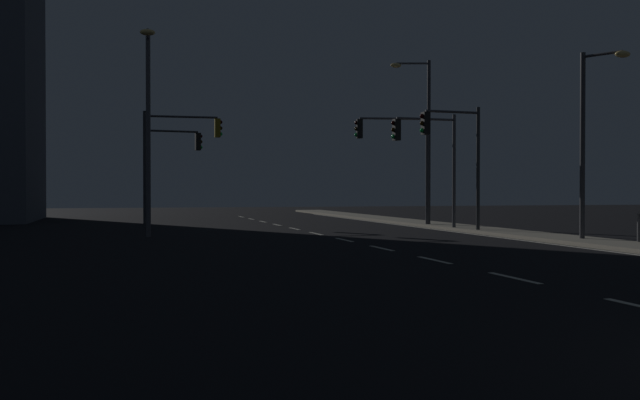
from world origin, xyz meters
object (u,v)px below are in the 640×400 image
(traffic_light_far_left, at_px, (170,156))
(street_lamp_mid_block, at_px, (590,125))
(traffic_light_near_left, at_px, (396,147))
(street_lamp_corner, at_px, (423,127))
(street_lamp_across_street, at_px, (148,116))
(traffic_light_overhead_east, at_px, (427,148))
(traffic_light_mid_left, at_px, (178,146))
(traffic_light_near_right, at_px, (454,144))

(traffic_light_far_left, bearing_deg, street_lamp_mid_block, -52.76)
(traffic_light_near_left, xyz_separation_m, street_lamp_corner, (1.44, 0.00, 1.01))
(street_lamp_mid_block, xyz_separation_m, street_lamp_across_street, (-14.83, 6.97, 0.61))
(traffic_light_far_left, xyz_separation_m, street_lamp_across_street, (-1.49, -10.57, 1.06))
(traffic_light_far_left, xyz_separation_m, traffic_light_overhead_east, (10.81, -9.26, 0.08))
(traffic_light_near_left, relative_size, street_lamp_across_street, 0.70)
(traffic_light_mid_left, bearing_deg, street_lamp_across_street, -102.16)
(traffic_light_near_right, distance_m, street_lamp_corner, 5.87)
(traffic_light_near_left, bearing_deg, street_lamp_corner, 0.06)
(traffic_light_far_left, distance_m, traffic_light_mid_left, 2.72)
(traffic_light_near_left, bearing_deg, traffic_light_mid_left, 164.29)
(traffic_light_near_right, distance_m, street_lamp_mid_block, 6.63)
(traffic_light_mid_left, relative_size, street_lamp_corner, 0.70)
(street_lamp_mid_block, height_order, street_lamp_across_street, street_lamp_across_street)
(traffic_light_mid_left, xyz_separation_m, traffic_light_overhead_east, (10.61, -6.57, -0.31))
(traffic_light_near_right, height_order, traffic_light_overhead_east, traffic_light_near_right)
(traffic_light_overhead_east, bearing_deg, traffic_light_near_right, -80.86)
(traffic_light_near_right, bearing_deg, traffic_light_far_left, 134.62)
(street_lamp_across_street, bearing_deg, street_lamp_corner, 19.82)
(street_lamp_across_street, bearing_deg, traffic_light_overhead_east, 6.09)
(traffic_light_near_left, bearing_deg, traffic_light_far_left, 152.26)
(traffic_light_near_left, bearing_deg, traffic_light_overhead_east, -88.77)
(traffic_light_mid_left, xyz_separation_m, street_lamp_across_street, (-1.70, -7.89, 0.67))
(traffic_light_overhead_east, xyz_separation_m, street_lamp_across_street, (-12.31, -1.31, 0.98))
(traffic_light_far_left, relative_size, traffic_light_near_right, 1.00)
(street_lamp_mid_block, xyz_separation_m, street_lamp_corner, (-1.15, 11.90, 0.92))
(traffic_light_mid_left, height_order, street_lamp_corner, street_lamp_corner)
(traffic_light_near_left, bearing_deg, traffic_light_near_right, -85.90)
(traffic_light_overhead_east, xyz_separation_m, street_lamp_mid_block, (2.52, -8.28, 0.36))
(traffic_light_near_right, bearing_deg, traffic_light_near_left, 94.10)
(traffic_light_far_left, height_order, traffic_light_mid_left, traffic_light_mid_left)
(traffic_light_near_right, relative_size, street_lamp_mid_block, 0.81)
(traffic_light_mid_left, bearing_deg, street_lamp_corner, -13.89)
(traffic_light_overhead_east, xyz_separation_m, street_lamp_corner, (1.36, 3.61, 1.28))
(traffic_light_overhead_east, distance_m, street_lamp_across_street, 12.41)
(traffic_light_near_right, xyz_separation_m, street_lamp_corner, (1.04, 5.65, 1.22))
(traffic_light_overhead_east, relative_size, street_lamp_across_street, 0.65)
(traffic_light_near_left, height_order, street_lamp_across_street, street_lamp_across_street)
(traffic_light_near_right, xyz_separation_m, street_lamp_mid_block, (2.19, -6.25, 0.31))
(traffic_light_near_left, distance_m, traffic_light_overhead_east, 3.62)
(street_lamp_mid_block, bearing_deg, street_lamp_across_street, 154.82)
(traffic_light_near_left, xyz_separation_m, traffic_light_near_right, (0.40, -5.64, -0.22))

